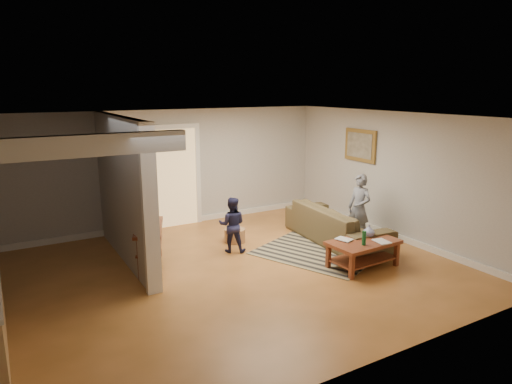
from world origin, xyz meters
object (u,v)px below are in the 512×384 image
tv_console (150,230)px  toddler (232,251)px  sofa (336,241)px  speaker_left (156,231)px  toy_basket (235,235)px  speaker_right (137,230)px  coffee_table (363,246)px  child (358,240)px

tv_console → toddler: tv_console is taller
sofa → speaker_left: bearing=79.8°
tv_console → toy_basket: 1.93m
sofa → speaker_right: (-3.60, 1.04, 0.53)m
sofa → coffee_table: coffee_table is taller
sofa → speaker_right: speaker_right is taller
toddler → sofa: bearing=-161.8°
speaker_right → toddler: (1.58, -0.53, -0.53)m
tv_console → speaker_left: speaker_left is taller
speaker_right → child: bearing=-27.3°
coffee_table → speaker_right: bearing=144.2°
speaker_left → tv_console: bearing=-120.1°
child → sofa: bearing=-126.3°
sofa → child: size_ratio=1.80×
coffee_table → tv_console: 3.56m
tv_console → speaker_right: (-0.06, 0.53, -0.13)m
sofa → tv_console: tv_console is taller
sofa → speaker_right: 3.78m
coffee_table → tv_console: bearing=150.6°
speaker_left → speaker_right: speaker_right is taller
child → speaker_right: bearing=-118.3°
coffee_table → speaker_left: bearing=144.3°
coffee_table → speaker_left: (-2.89, 2.07, 0.16)m
coffee_table → speaker_right: 3.89m
speaker_right → toy_basket: bearing=-12.8°
sofa → tv_console: 3.64m
coffee_table → toy_basket: coffee_table is taller
child → toddler: child is taller
speaker_left → toddler: bearing=-12.0°
sofa → toddler: size_ratio=2.33×
speaker_left → toy_basket: 1.65m
speaker_right → toddler: size_ratio=1.03×
speaker_right → toy_basket: size_ratio=2.61×
tv_console → child: (3.94, -0.70, -0.66)m
toddler → speaker_left: bearing=18.4°
toy_basket → coffee_table: bearing=-59.6°
child → toddler: bearing=-117.3°
speaker_right → toy_basket: 1.91m
tv_console → child: tv_console is taller
coffee_table → tv_console: tv_console is taller
speaker_right → toddler: speaker_right is taller
tv_console → toy_basket: size_ratio=3.04×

